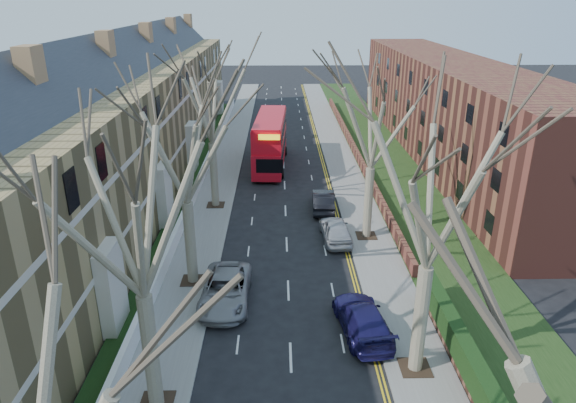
{
  "coord_description": "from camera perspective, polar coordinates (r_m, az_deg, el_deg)",
  "views": [
    {
      "loc": [
        -0.49,
        -10.94,
        16.03
      ],
      "look_at": [
        0.1,
        21.59,
        2.97
      ],
      "focal_mm": 32.0,
      "sensor_mm": 36.0,
      "label": 1
    }
  ],
  "objects": [
    {
      "name": "tree_right_mid",
      "position": [
        20.95,
        16.22,
        2.99
      ],
      "size": [
        10.5,
        10.5,
        14.71
      ],
      "color": "#716451",
      "rests_on": "ground"
    },
    {
      "name": "tree_right_far",
      "position": [
        34.2,
        9.55,
        10.13
      ],
      "size": [
        10.15,
        10.15,
        14.22
      ],
      "color": "#716451",
      "rests_on": "ground"
    },
    {
      "name": "pavement_left",
      "position": [
        52.72,
        -7.01,
        4.07
      ],
      "size": [
        3.0,
        102.0,
        0.12
      ],
      "primitive_type": "cube",
      "color": "slate",
      "rests_on": "ground"
    },
    {
      "name": "car_right_far",
      "position": [
        41.16,
        3.92,
        0.09
      ],
      "size": [
        1.88,
        4.86,
        1.58
      ],
      "primitive_type": "imported",
      "rotation": [
        0.0,
        0.0,
        3.1
      ],
      "color": "black",
      "rests_on": "ground"
    },
    {
      "name": "tree_left_mid",
      "position": [
        18.87,
        -17.01,
        0.82
      ],
      "size": [
        10.5,
        10.5,
        14.71
      ],
      "color": "#716451",
      "rests_on": "ground"
    },
    {
      "name": "car_left_far",
      "position": [
        29.24,
        -6.94,
        -9.7
      ],
      "size": [
        2.76,
        5.79,
        1.6
      ],
      "primitive_type": "imported",
      "rotation": [
        0.0,
        0.0,
        -0.02
      ],
      "color": "gray",
      "rests_on": "ground"
    },
    {
      "name": "flats_right",
      "position": [
        57.91,
        17.3,
        9.91
      ],
      "size": [
        13.97,
        54.0,
        10.0
      ],
      "color": "brown",
      "rests_on": "ground"
    },
    {
      "name": "front_wall_left",
      "position": [
        45.25,
        -10.09,
        1.61
      ],
      "size": [
        0.3,
        78.0,
        1.0
      ],
      "color": "white",
      "rests_on": "ground"
    },
    {
      "name": "tree_left_dist",
      "position": [
        39.82,
        -8.75,
        12.28
      ],
      "size": [
        10.5,
        10.5,
        14.71
      ],
      "color": "#716451",
      "rests_on": "ground"
    },
    {
      "name": "car_right_near",
      "position": [
        26.98,
        8.28,
        -12.79
      ],
      "size": [
        2.89,
        5.66,
        1.57
      ],
      "primitive_type": "imported",
      "rotation": [
        0.0,
        0.0,
        3.27
      ],
      "color": "#1A164F",
      "rests_on": "ground"
    },
    {
      "name": "pavement_right",
      "position": [
        52.83,
        6.08,
        4.15
      ],
      "size": [
        3.0,
        102.0,
        0.12
      ],
      "primitive_type": "cube",
      "color": "slate",
      "rests_on": "ground"
    },
    {
      "name": "tree_left_far",
      "position": [
        28.26,
        -11.74,
        7.53
      ],
      "size": [
        10.15,
        10.15,
        14.22
      ],
      "color": "#716451",
      "rests_on": "ground"
    },
    {
      "name": "terrace_left",
      "position": [
        45.19,
        -18.09,
        7.36
      ],
      "size": [
        9.7,
        78.0,
        13.6
      ],
      "color": "#9A824E",
      "rests_on": "ground"
    },
    {
      "name": "double_decker_bus",
      "position": [
        51.59,
        -1.97,
        6.59
      ],
      "size": [
        3.47,
        12.04,
        4.95
      ],
      "rotation": [
        0.0,
        0.0,
        3.09
      ],
      "color": "red",
      "rests_on": "ground"
    },
    {
      "name": "grass_verge_right",
      "position": [
        53.54,
        10.88,
        4.22
      ],
      "size": [
        6.0,
        102.0,
        0.06
      ],
      "color": "#1B3212",
      "rests_on": "ground"
    },
    {
      "name": "car_right_mid",
      "position": [
        36.12,
        5.33,
        -3.16
      ],
      "size": [
        2.13,
        4.78,
        1.6
      ],
      "primitive_type": "imported",
      "rotation": [
        0.0,
        0.0,
        3.19
      ],
      "color": "#9FA1A7",
      "rests_on": "ground"
    }
  ]
}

